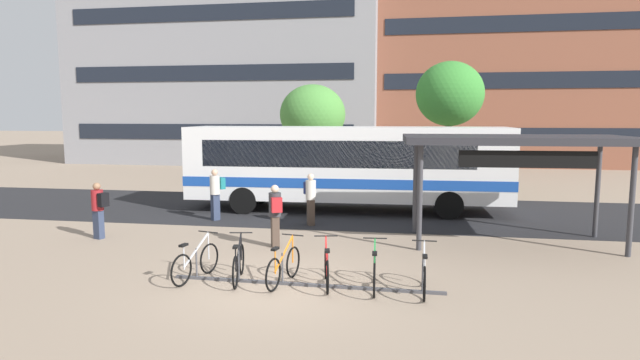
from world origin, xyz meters
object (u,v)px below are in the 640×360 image
city_bus (348,165)px  commuter_black_pack_3 (99,207)px  commuter_navy_pack_2 (310,195)px  street_tree_0 (313,115)px  parked_bicycle_silver_5 (424,275)px  transit_shelter (516,143)px  street_tree_1 (450,94)px  parked_bicycle_red_3 (327,268)px  parked_bicycle_green_4 (374,271)px  parked_bicycle_silver_0 (196,263)px  parked_bicycle_orange_2 (284,267)px  commuter_red_pack_1 (275,212)px  parked_bicycle_black_1 (239,264)px  commuter_teal_pack_0 (216,191)px

city_bus → commuter_black_pack_3: bearing=-140.9°
commuter_navy_pack_2 → street_tree_0: bearing=160.4°
parked_bicycle_silver_5 → commuter_navy_pack_2: size_ratio=0.99×
transit_shelter → street_tree_1: size_ratio=1.01×
parked_bicycle_red_3 → parked_bicycle_green_4: bearing=-103.4°
parked_bicycle_red_3 → street_tree_1: street_tree_1 is taller
parked_bicycle_silver_5 → commuter_black_pack_3: 9.90m
parked_bicycle_silver_0 → commuter_navy_pack_2: size_ratio=0.97×
parked_bicycle_orange_2 → street_tree_1: size_ratio=0.27×
parked_bicycle_red_3 → commuter_red_pack_1: 3.65m
parked_bicycle_silver_0 → parked_bicycle_black_1: 0.97m
commuter_red_pack_1 → parked_bicycle_green_4: bearing=-161.6°
parked_bicycle_silver_0 → commuter_navy_pack_2: commuter_navy_pack_2 is taller
street_tree_0 → street_tree_1: bearing=-18.1°
parked_bicycle_green_4 → street_tree_1: 16.02m
parked_bicycle_silver_5 → street_tree_0: bearing=18.3°
parked_bicycle_silver_5 → parked_bicycle_black_1: bearing=89.3°
city_bus → transit_shelter: (5.20, -4.38, 1.09)m
city_bus → commuter_teal_pack_0: bearing=-151.2°
street_tree_0 → city_bus: bearing=-71.0°
city_bus → parked_bicycle_silver_5: city_bus is taller
commuter_black_pack_3 → street_tree_1: 16.63m
commuter_red_pack_1 → commuter_navy_pack_2: (0.41, 3.04, -0.00)m
parked_bicycle_green_4 → parked_bicycle_silver_5: size_ratio=1.00×
city_bus → parked_bicycle_orange_2: city_bus is taller
parked_bicycle_black_1 → parked_bicycle_green_4: 2.98m
parked_bicycle_silver_0 → commuter_teal_pack_0: (-1.97, 6.44, 0.65)m
parked_bicycle_orange_2 → parked_bicycle_silver_0: bearing=102.0°
commuter_black_pack_3 → street_tree_0: street_tree_0 is taller
parked_bicycle_black_1 → parked_bicycle_silver_5: bearing=-102.1°
parked_bicycle_orange_2 → commuter_teal_pack_0: commuter_teal_pack_0 is taller
commuter_teal_pack_0 → parked_bicycle_silver_0: bearing=53.8°
parked_bicycle_silver_0 → parked_bicycle_green_4: (3.95, 0.01, 0.00)m
parked_bicycle_orange_2 → commuter_black_pack_3: 7.12m
commuter_teal_pack_0 → street_tree_1: bearing=173.0°
commuter_teal_pack_0 → commuter_navy_pack_2: commuter_teal_pack_0 is taller
commuter_teal_pack_0 → commuter_red_pack_1: 4.48m
city_bus → commuter_red_pack_1: (-1.33, -5.90, -0.77)m
parked_bicycle_black_1 → parked_bicycle_silver_5: 4.00m
parked_bicycle_silver_5 → transit_shelter: 5.88m
parked_bicycle_black_1 → street_tree_0: street_tree_0 is taller
parked_bicycle_red_3 → street_tree_0: 18.17m
parked_bicycle_orange_2 → street_tree_0: 18.03m
commuter_black_pack_3 → transit_shelter: bearing=-154.2°
parked_bicycle_red_3 → commuter_red_pack_1: bearing=21.2°
parked_bicycle_red_3 → parked_bicycle_silver_5: 2.04m
parked_bicycle_silver_0 → transit_shelter: bearing=-45.2°
commuter_red_pack_1 → parked_bicycle_silver_5: bearing=-153.7°
parked_bicycle_black_1 → parked_bicycle_green_4: (2.98, -0.04, 0.00)m
commuter_navy_pack_2 → commuter_black_pack_3: bearing=-92.7°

